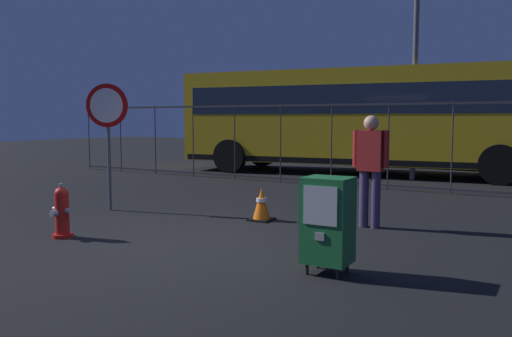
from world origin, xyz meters
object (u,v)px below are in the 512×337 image
Objects in this scene: newspaper_box_primary at (328,220)px; bus_far at (502,116)px; stop_sign at (108,120)px; traffic_cone at (262,204)px; bus_near at (362,116)px; fire_hydrant at (62,212)px; pedestrian at (370,164)px; street_light_near_left at (417,14)px.

newspaper_box_primary is 0.10× the size of bus_far.
newspaper_box_primary is at bearing -18.59° from stop_sign.
newspaper_box_primary is 5.20m from stop_sign.
bus_near is (-1.01, 7.65, 1.45)m from traffic_cone.
pedestrian reaches higher than fire_hydrant.
bus_near is (0.75, 10.08, 1.36)m from fire_hydrant.
traffic_cone is 0.05× the size of bus_near.
traffic_cone is at bearing -95.78° from street_light_near_left.
pedestrian is 10.88m from bus_far.
newspaper_box_primary is at bearing -79.45° from bus_near.
stop_sign reaches higher than fire_hydrant.
stop_sign reaches higher than pedestrian.
bus_near is at bearing 85.76° from fire_hydrant.
fire_hydrant is at bearing -100.91° from bus_near.
fire_hydrant is at bearing -102.79° from bus_far.
traffic_cone is (1.75, 2.43, -0.09)m from fire_hydrant.
bus_far is at bearing 77.95° from traffic_cone.
traffic_cone is (-1.66, -0.34, -0.69)m from pedestrian.
newspaper_box_primary is at bearing -81.48° from street_light_near_left.
bus_far is (2.38, 11.17, 1.45)m from traffic_cone.
stop_sign is 4.21× the size of traffic_cone.
fire_hydrant is 4.44m from pedestrian.
traffic_cone is at bearing -89.17° from bus_near.
stop_sign reaches higher than traffic_cone.
newspaper_box_primary reaches higher than traffic_cone.
fire_hydrant reaches higher than traffic_cone.
fire_hydrant is 2.48m from stop_sign.
newspaper_box_primary is 0.61× the size of pedestrian.
fire_hydrant is at bearing -61.19° from stop_sign.
traffic_cone is at bearing 133.12° from newspaper_box_primary.
bus_near is at bearing 154.00° from street_light_near_left.
bus_far is at bearing 68.71° from street_light_near_left.
bus_far is at bearing 86.20° from pedestrian.
traffic_cone is 0.07× the size of street_light_near_left.
street_light_near_left reaches higher than newspaper_box_primary.
street_light_near_left is at bearing -107.15° from bus_far.
traffic_cone is at bearing 11.25° from stop_sign.
pedestrian is at bearing 11.33° from stop_sign.
street_light_near_left reaches higher than stop_sign.
street_light_near_left reaches higher than bus_far.
bus_near reaches higher than traffic_cone.
street_light_near_left is (-1.69, -4.35, 2.58)m from bus_far.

